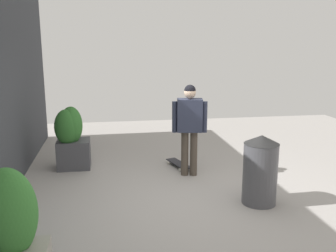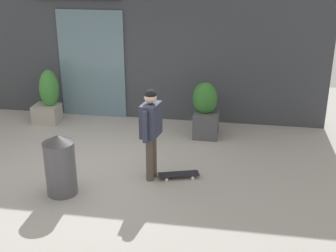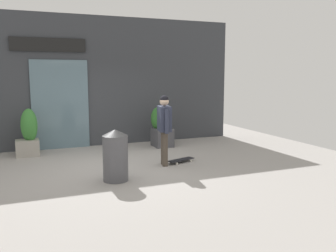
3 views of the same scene
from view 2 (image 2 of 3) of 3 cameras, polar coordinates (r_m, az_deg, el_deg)
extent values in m
plane|color=#9E9993|center=(8.63, -8.26, -5.04)|extent=(12.00, 12.00, 0.00)
cube|color=#383A3F|center=(10.58, -4.23, 10.98)|extent=(8.73, 0.25, 3.78)
cube|color=slate|center=(10.86, -9.46, 7.58)|extent=(1.56, 0.06, 2.51)
cylinder|color=#4C4238|center=(8.04, -1.88, -3.66)|extent=(0.13, 0.13, 0.81)
cylinder|color=#4C4238|center=(7.90, -2.30, -4.13)|extent=(0.13, 0.13, 0.81)
cube|color=#2D3347|center=(7.70, -2.16, 0.78)|extent=(0.33, 0.47, 0.58)
cylinder|color=#2D3347|center=(7.94, -1.47, 1.20)|extent=(0.09, 0.09, 0.55)
cylinder|color=#2D3347|center=(7.48, -2.89, -0.13)|extent=(0.09, 0.09, 0.55)
sphere|color=beige|center=(7.56, -2.20, 3.60)|extent=(0.21, 0.21, 0.21)
sphere|color=black|center=(7.55, -2.21, 3.86)|extent=(0.20, 0.20, 0.20)
cube|color=black|center=(8.13, 1.34, -6.01)|extent=(0.75, 0.41, 0.02)
cylinder|color=silver|center=(8.28, 2.80, -5.80)|extent=(0.06, 0.05, 0.05)
cylinder|color=silver|center=(8.09, 3.10, -6.51)|extent=(0.06, 0.05, 0.05)
cylinder|color=silver|center=(8.21, -0.39, -6.02)|extent=(0.06, 0.05, 0.05)
cylinder|color=silver|center=(8.02, -0.17, -6.75)|extent=(0.06, 0.05, 0.05)
cube|color=gray|center=(10.93, -14.87, 1.49)|extent=(0.58, 0.48, 0.42)
ellipsoid|color=#387A33|center=(10.80, -14.63, 4.54)|extent=(0.42, 0.54, 0.87)
ellipsoid|color=#387A33|center=(10.76, -14.65, 4.30)|extent=(0.37, 0.41, 0.81)
cube|color=#47474C|center=(9.81, 4.77, 0.23)|extent=(0.52, 0.61, 0.54)
ellipsoid|color=#2D6628|center=(9.64, 4.73, 3.42)|extent=(0.48, 0.41, 0.70)
ellipsoid|color=#2D6628|center=(9.73, 4.29, 3.50)|extent=(0.39, 0.45, 0.66)
cylinder|color=#4C4C51|center=(7.67, -13.28, -5.15)|extent=(0.50, 0.50, 0.91)
cone|color=black|center=(7.46, -13.62, -1.57)|extent=(0.51, 0.51, 0.13)
camera|label=1|loc=(11.60, -33.37, 10.71)|focal=40.17mm
camera|label=3|loc=(4.91, -80.53, -18.18)|focal=38.65mm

